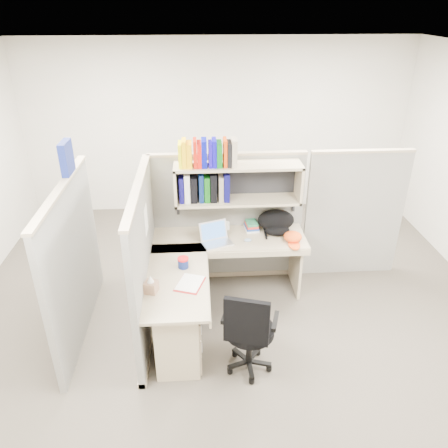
{
  "coord_description": "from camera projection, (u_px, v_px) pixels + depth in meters",
  "views": [
    {
      "loc": [
        -0.34,
        -3.77,
        3.14
      ],
      "look_at": [
        -0.08,
        0.25,
        1.07
      ],
      "focal_mm": 35.0,
      "sensor_mm": 36.0,
      "label": 1
    }
  ],
  "objects": [
    {
      "name": "book_stack",
      "position": [
        252.0,
        226.0,
        5.13
      ],
      "size": [
        0.17,
        0.22,
        0.1
      ],
      "primitive_type": null,
      "rotation": [
        0.0,
        0.0,
        0.1
      ],
      "color": "gray",
      "rests_on": "desk"
    },
    {
      "name": "tissue_box",
      "position": [
        151.0,
        284.0,
        4.01
      ],
      "size": [
        0.14,
        0.14,
        0.18
      ],
      "primitive_type": null,
      "rotation": [
        0.0,
        0.0,
        -0.29
      ],
      "color": "#A2785C",
      "rests_on": "desk"
    },
    {
      "name": "ground",
      "position": [
        233.0,
        320.0,
        4.81
      ],
      "size": [
        6.0,
        6.0,
        0.0
      ],
      "primitive_type": "plane",
      "color": "#3C352E",
      "rests_on": "ground"
    },
    {
      "name": "desk",
      "position": [
        195.0,
        306.0,
        4.33
      ],
      "size": [
        1.74,
        1.75,
        0.73
      ],
      "color": "tan",
      "rests_on": "ground"
    },
    {
      "name": "paper_cup",
      "position": [
        227.0,
        226.0,
        5.14
      ],
      "size": [
        0.07,
        0.07,
        0.09
      ],
      "primitive_type": "cylinder",
      "rotation": [
        0.0,
        0.0,
        -0.12
      ],
      "color": "white",
      "rests_on": "desk"
    },
    {
      "name": "task_chair",
      "position": [
        249.0,
        344.0,
        4.0
      ],
      "size": [
        0.54,
        0.5,
        0.95
      ],
      "color": "black",
      "rests_on": "ground"
    },
    {
      "name": "mouse",
      "position": [
        248.0,
        240.0,
        4.89
      ],
      "size": [
        0.1,
        0.08,
        0.03
      ],
      "primitive_type": "ellipsoid",
      "rotation": [
        0.0,
        0.0,
        0.28
      ],
      "color": "#7C94AF",
      "rests_on": "desk"
    },
    {
      "name": "cubicle",
      "position": [
        197.0,
        230.0,
        4.77
      ],
      "size": [
        3.79,
        1.84,
        1.95
      ],
      "color": "slate",
      "rests_on": "ground"
    },
    {
      "name": "backpack",
      "position": [
        277.0,
        222.0,
        5.04
      ],
      "size": [
        0.51,
        0.45,
        0.25
      ],
      "primitive_type": null,
      "rotation": [
        0.0,
        0.0,
        -0.34
      ],
      "color": "black",
      "rests_on": "desk"
    },
    {
      "name": "laptop",
      "position": [
        217.0,
        234.0,
        4.8
      ],
      "size": [
        0.41,
        0.41,
        0.23
      ],
      "primitive_type": null,
      "rotation": [
        0.0,
        0.0,
        0.35
      ],
      "color": "silver",
      "rests_on": "desk"
    },
    {
      "name": "loose_paper",
      "position": [
        190.0,
        283.0,
        4.18
      ],
      "size": [
        0.3,
        0.34,
        0.0
      ],
      "primitive_type": null,
      "rotation": [
        0.0,
        0.0,
        -0.33
      ],
      "color": "white",
      "rests_on": "desk"
    },
    {
      "name": "snack_canister",
      "position": [
        183.0,
        262.0,
        4.4
      ],
      "size": [
        0.11,
        0.11,
        0.11
      ],
      "color": "navy",
      "rests_on": "desk"
    },
    {
      "name": "room_shell",
      "position": [
        234.0,
        184.0,
        4.06
      ],
      "size": [
        6.0,
        6.0,
        6.0
      ],
      "color": "beige",
      "rests_on": "ground"
    },
    {
      "name": "orange_cap",
      "position": [
        293.0,
        237.0,
        4.88
      ],
      "size": [
        0.21,
        0.24,
        0.11
      ],
      "primitive_type": null,
      "rotation": [
        0.0,
        0.0,
        -0.05
      ],
      "color": "#EA4C14",
      "rests_on": "desk"
    }
  ]
}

